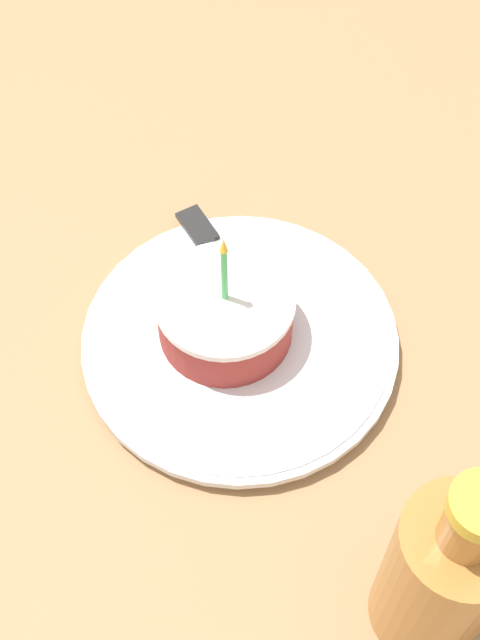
# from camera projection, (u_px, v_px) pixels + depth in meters

# --- Properties ---
(ground_plane) EXTENTS (2.40, 2.40, 0.04)m
(ground_plane) POSITION_uv_depth(u_px,v_px,m) (224.00, 343.00, 0.82)
(ground_plane) COLOR #9E754C
(ground_plane) RESTS_ON ground
(plate) EXTENTS (0.28, 0.28, 0.02)m
(plate) POSITION_uv_depth(u_px,v_px,m) (240.00, 342.00, 0.79)
(plate) COLOR silver
(plate) RESTS_ON ground_plane
(cake_slice) EXTENTS (0.12, 0.12, 0.13)m
(cake_slice) POSITION_uv_depth(u_px,v_px,m) (225.00, 314.00, 0.76)
(cake_slice) COLOR #99332D
(cake_slice) RESTS_ON plate
(fork) EXTENTS (0.16, 0.07, 0.00)m
(fork) POSITION_uv_depth(u_px,v_px,m) (222.00, 261.00, 0.82)
(fork) COLOR #262626
(fork) RESTS_ON plate
(bottle) EXTENTS (0.08, 0.08, 0.21)m
(bottle) POSITION_uv_depth(u_px,v_px,m) (443.00, 574.00, 0.59)
(bottle) COLOR #B27233
(bottle) RESTS_ON ground_plane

